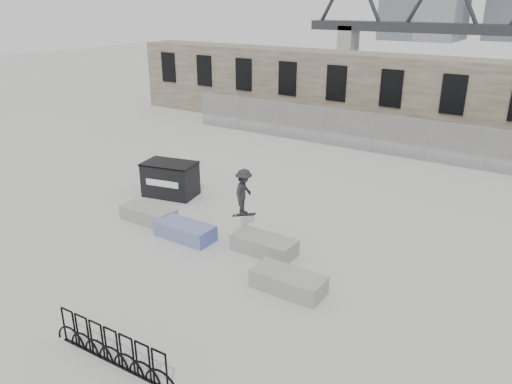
{
  "coord_description": "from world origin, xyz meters",
  "views": [
    {
      "loc": [
        8.77,
        -11.35,
        7.38
      ],
      "look_at": [
        0.13,
        1.7,
        1.3
      ],
      "focal_mm": 35.0,
      "sensor_mm": 36.0,
      "label": 1
    }
  ],
  "objects_px": {
    "planter_offset": "(288,281)",
    "planter_center_right": "(264,244)",
    "dumpster": "(170,179)",
    "skateboarder": "(244,192)",
    "planter_center_left": "(185,230)",
    "bike_rack": "(112,347)",
    "planter_far_left": "(149,214)"
  },
  "relations": [
    {
      "from": "planter_far_left",
      "to": "planter_center_right",
      "type": "relative_size",
      "value": 1.0
    },
    {
      "from": "planter_far_left",
      "to": "skateboarder",
      "type": "bearing_deg",
      "value": 10.58
    },
    {
      "from": "planter_center_right",
      "to": "skateboarder",
      "type": "distance_m",
      "value": 1.78
    },
    {
      "from": "planter_far_left",
      "to": "dumpster",
      "type": "xyz_separation_m",
      "value": [
        -1.06,
        2.3,
        0.41
      ]
    },
    {
      "from": "dumpster",
      "to": "bike_rack",
      "type": "bearing_deg",
      "value": -66.79
    },
    {
      "from": "bike_rack",
      "to": "skateboarder",
      "type": "height_order",
      "value": "skateboarder"
    },
    {
      "from": "planter_center_left",
      "to": "dumpster",
      "type": "relative_size",
      "value": 0.87
    },
    {
      "from": "planter_far_left",
      "to": "dumpster",
      "type": "relative_size",
      "value": 0.87
    },
    {
      "from": "planter_center_left",
      "to": "dumpster",
      "type": "xyz_separation_m",
      "value": [
        -3.03,
        2.61,
        0.41
      ]
    },
    {
      "from": "planter_far_left",
      "to": "planter_center_right",
      "type": "height_order",
      "value": "same"
    },
    {
      "from": "dumpster",
      "to": "skateboarder",
      "type": "distance_m",
      "value": 5.07
    },
    {
      "from": "planter_center_left",
      "to": "planter_offset",
      "type": "xyz_separation_m",
      "value": [
        4.41,
        -0.87,
        0.0
      ]
    },
    {
      "from": "planter_offset",
      "to": "planter_center_right",
      "type": "bearing_deg",
      "value": 139.37
    },
    {
      "from": "planter_center_left",
      "to": "bike_rack",
      "type": "distance_m",
      "value": 6.14
    },
    {
      "from": "planter_offset",
      "to": "planter_far_left",
      "type": "bearing_deg",
      "value": 169.5
    },
    {
      "from": "planter_center_left",
      "to": "dumpster",
      "type": "bearing_deg",
      "value": 139.19
    },
    {
      "from": "planter_far_left",
      "to": "dumpster",
      "type": "distance_m",
      "value": 2.57
    },
    {
      "from": "bike_rack",
      "to": "planter_offset",
      "type": "bearing_deg",
      "value": 70.18
    },
    {
      "from": "planter_far_left",
      "to": "planter_center_left",
      "type": "distance_m",
      "value": 2.0
    },
    {
      "from": "skateboarder",
      "to": "planter_far_left",
      "type": "bearing_deg",
      "value": 86.97
    },
    {
      "from": "planter_far_left",
      "to": "bike_rack",
      "type": "bearing_deg",
      "value": -50.93
    },
    {
      "from": "planter_center_right",
      "to": "bike_rack",
      "type": "height_order",
      "value": "bike_rack"
    },
    {
      "from": "bike_rack",
      "to": "planter_center_left",
      "type": "bearing_deg",
      "value": 116.53
    },
    {
      "from": "planter_far_left",
      "to": "planter_center_right",
      "type": "bearing_deg",
      "value": 3.32
    },
    {
      "from": "planter_center_left",
      "to": "bike_rack",
      "type": "height_order",
      "value": "bike_rack"
    },
    {
      "from": "dumpster",
      "to": "bike_rack",
      "type": "height_order",
      "value": "dumpster"
    },
    {
      "from": "planter_offset",
      "to": "planter_center_left",
      "type": "bearing_deg",
      "value": 168.83
    },
    {
      "from": "skateboarder",
      "to": "bike_rack",
      "type": "bearing_deg",
      "value": 175.74
    },
    {
      "from": "skateboarder",
      "to": "planter_center_right",
      "type": "bearing_deg",
      "value": -125.09
    },
    {
      "from": "planter_offset",
      "to": "bike_rack",
      "type": "height_order",
      "value": "bike_rack"
    },
    {
      "from": "planter_center_left",
      "to": "bike_rack",
      "type": "bearing_deg",
      "value": -63.47
    },
    {
      "from": "planter_far_left",
      "to": "planter_offset",
      "type": "relative_size",
      "value": 1.0
    }
  ]
}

